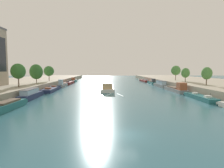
{
  "coord_description": "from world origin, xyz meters",
  "views": [
    {
      "loc": [
        -2.44,
        -20.6,
        7.65
      ],
      "look_at": [
        0.0,
        54.64,
        1.53
      ],
      "focal_mm": 29.01,
      "sensor_mm": 36.0,
      "label": 1
    }
  ],
  "objects": [
    {
      "name": "moored_boat_left_lone",
      "position": [
        -22.05,
        26.79,
        1.11
      ],
      "size": [
        2.69,
        13.26,
        2.63
      ],
      "color": "#1E284C",
      "rests_on": "ground"
    },
    {
      "name": "quay_left",
      "position": [
        -41.82,
        55.0,
        1.27
      ],
      "size": [
        36.0,
        170.0,
        2.54
      ],
      "primitive_type": "cube",
      "color": "#A89E89",
      "rests_on": "ground"
    },
    {
      "name": "tree_left_past_mid",
      "position": [
        -27.43,
        59.34,
        6.89
      ],
      "size": [
        4.32,
        4.32,
        6.54
      ],
      "color": "brown",
      "rests_on": "quay_left"
    },
    {
      "name": "barge_midriver",
      "position": [
        -1.83,
        47.82,
        0.88
      ],
      "size": [
        5.2,
        24.3,
        2.96
      ],
      "color": "silver",
      "rests_on": "ground"
    },
    {
      "name": "moored_boat_left_second",
      "position": [
        -21.25,
        12.4,
        1.03
      ],
      "size": [
        2.93,
        13.04,
        3.44
      ],
      "color": "#23666B",
      "rests_on": "ground"
    },
    {
      "name": "tree_left_midway",
      "position": [
        -27.93,
        32.76,
        7.1
      ],
      "size": [
        4.1,
        4.1,
        6.79
      ],
      "color": "brown",
      "rests_on": "quay_left"
    },
    {
      "name": "moored_boat_left_near",
      "position": [
        -21.89,
        44.16,
        0.6
      ],
      "size": [
        3.93,
        16.48,
        2.25
      ],
      "color": "#1E284C",
      "rests_on": "ground"
    },
    {
      "name": "tree_left_second",
      "position": [
        -28.14,
        46.85,
        6.76
      ],
      "size": [
        4.69,
        4.69,
        6.97
      ],
      "color": "brown",
      "rests_on": "quay_left"
    },
    {
      "name": "moored_boat_right_downstream",
      "position": [
        21.34,
        57.48,
        1.17
      ],
      "size": [
        2.59,
        13.89,
        2.81
      ],
      "color": "gray",
      "rests_on": "ground"
    },
    {
      "name": "ground_plane",
      "position": [
        0.0,
        0.0,
        0.0
      ],
      "size": [
        400.0,
        400.0,
        0.0
      ],
      "primitive_type": "plane",
      "color": "#336675"
    },
    {
      "name": "moored_boat_left_gap_after",
      "position": [
        -21.65,
        88.42,
        0.96
      ],
      "size": [
        2.62,
        11.51,
        3.06
      ],
      "color": "#23666B",
      "rests_on": "ground"
    },
    {
      "name": "moored_boat_right_midway",
      "position": [
        21.62,
        91.85,
        0.53
      ],
      "size": [
        3.81,
        17.01,
        2.12
      ],
      "color": "maroon",
      "rests_on": "ground"
    },
    {
      "name": "moored_boat_right_near",
      "position": [
        21.66,
        73.7,
        0.89
      ],
      "size": [
        2.42,
        12.68,
        2.95
      ],
      "color": "#23666B",
      "rests_on": "ground"
    },
    {
      "name": "tree_right_distant",
      "position": [
        28.93,
        49.96,
        6.25
      ],
      "size": [
        3.26,
        3.26,
        5.63
      ],
      "color": "brown",
      "rests_on": "quay_right"
    },
    {
      "name": "moored_boat_right_far",
      "position": [
        21.56,
        40.18,
        0.99
      ],
      "size": [
        3.14,
        15.54,
        3.42
      ],
      "color": "gray",
      "rests_on": "ground"
    },
    {
      "name": "wake_behind_barge",
      "position": [
        -0.09,
        33.0,
        0.01
      ],
      "size": [
        5.6,
        5.97,
        0.03
      ],
      "color": "#A5D1DB",
      "rests_on": "ground"
    },
    {
      "name": "tree_right_second",
      "position": [
        29.55,
        35.91,
        6.37
      ],
      "size": [
        3.28,
        3.28,
        5.81
      ],
      "color": "brown",
      "rests_on": "quay_right"
    },
    {
      "name": "moored_boat_left_upstream",
      "position": [
        -21.43,
        58.48,
        1.02
      ],
      "size": [
        2.06,
        11.16,
        3.45
      ],
      "color": "gray",
      "rests_on": "ground"
    },
    {
      "name": "moored_boat_left_midway",
      "position": [
        -21.56,
        74.03,
        0.69
      ],
      "size": [
        2.76,
        15.4,
        2.42
      ],
      "color": "maroon",
      "rests_on": "ground"
    },
    {
      "name": "quay_right",
      "position": [
        41.82,
        55.0,
        1.27
      ],
      "size": [
        36.0,
        170.0,
        2.54
      ],
      "primitive_type": "cube",
      "color": "#A89E89",
      "rests_on": "ground"
    },
    {
      "name": "moored_boat_right_upstream",
      "position": [
        21.43,
        24.37,
        0.56
      ],
      "size": [
        2.99,
        14.08,
        2.17
      ],
      "color": "#23666B",
      "rests_on": "ground"
    },
    {
      "name": "tree_right_past_mid",
      "position": [
        29.85,
        62.36,
        7.12
      ],
      "size": [
        4.26,
        4.26,
        6.8
      ],
      "color": "brown",
      "rests_on": "quay_right"
    }
  ]
}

